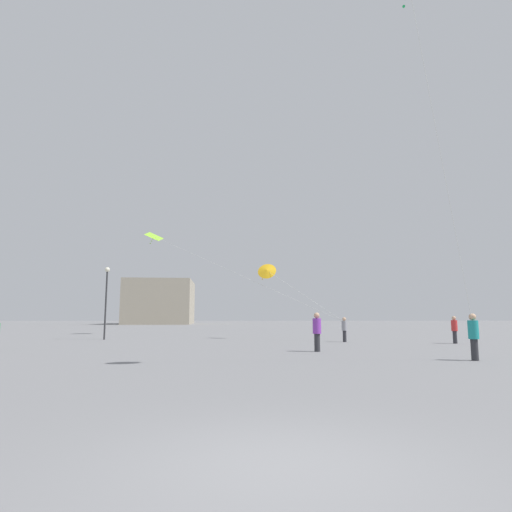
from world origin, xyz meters
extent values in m
plane|color=slate|center=(0.00, 0.00, 0.00)|extent=(300.00, 300.00, 0.00)
cylinder|color=#2D2D33|center=(8.25, 11.62, 0.41)|extent=(0.26, 0.26, 0.81)
cylinder|color=teal|center=(8.25, 11.62, 1.16)|extent=(0.39, 0.39, 0.70)
sphere|color=tan|center=(8.25, 11.62, 1.65)|extent=(0.26, 0.26, 0.26)
cylinder|color=#2D2D33|center=(5.91, 23.64, 0.36)|extent=(0.24, 0.24, 0.73)
cylinder|color=gray|center=(5.91, 23.64, 1.04)|extent=(0.35, 0.35, 0.63)
sphere|color=tan|center=(5.91, 23.64, 1.48)|extent=(0.24, 0.24, 0.24)
cylinder|color=#2D2D33|center=(2.91, 15.93, 0.42)|extent=(0.27, 0.27, 0.84)
cylinder|color=purple|center=(2.91, 15.93, 1.21)|extent=(0.40, 0.40, 0.73)
sphere|color=tan|center=(2.91, 15.93, 1.71)|extent=(0.27, 0.27, 0.27)
cylinder|color=#2D2D33|center=(12.35, 21.87, 0.38)|extent=(0.25, 0.25, 0.76)
cylinder|color=red|center=(12.35, 21.87, 1.10)|extent=(0.37, 0.37, 0.66)
sphere|color=tan|center=(12.35, 21.87, 1.55)|extent=(0.25, 0.25, 0.25)
cone|color=yellow|center=(1.00, 27.65, 5.10)|extent=(1.55, 1.16, 1.28)
sphere|color=yellow|center=(0.89, 27.74, 4.89)|extent=(0.10, 0.10, 0.10)
sphere|color=yellow|center=(0.78, 27.83, 4.68)|extent=(0.10, 0.10, 0.10)
sphere|color=yellow|center=(0.67, 27.91, 4.47)|extent=(0.10, 0.10, 0.10)
cylinder|color=silver|center=(3.46, 25.65, 3.20)|extent=(4.92, 4.03, 3.81)
pyramid|color=#8CD12D|center=(-9.32, 35.56, 9.16)|extent=(1.79, 1.99, 0.76)
sphere|color=#8CD12D|center=(-9.46, 35.62, 8.92)|extent=(0.10, 0.10, 0.10)
sphere|color=#8CD12D|center=(-9.59, 35.67, 8.71)|extent=(0.10, 0.10, 0.10)
sphere|color=#8CD12D|center=(-9.72, 35.72, 8.50)|extent=(0.10, 0.10, 0.10)
cylinder|color=silver|center=(-1.71, 29.61, 5.22)|extent=(15.25, 11.94, 7.85)
sphere|color=green|center=(5.14, 8.92, 12.64)|extent=(0.10, 0.10, 0.10)
cylinder|color=silver|center=(6.72, 10.06, 7.28)|extent=(3.09, 3.14, 11.97)
cube|color=#A39984|center=(-19.00, 88.04, 4.52)|extent=(14.35, 18.46, 9.04)
cylinder|color=#2D2D30|center=(-10.73, 26.72, 2.45)|extent=(0.12, 0.12, 4.89)
sphere|color=#EAE5C6|center=(-10.73, 26.72, 5.04)|extent=(0.36, 0.36, 0.36)
camera|label=1|loc=(-0.37, -5.17, 1.69)|focal=30.59mm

